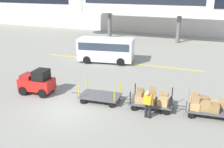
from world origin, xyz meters
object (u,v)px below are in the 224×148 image
at_px(baggage_tug, 37,82).
at_px(shuttle_van, 106,48).
at_px(baggage_handler, 148,103).
at_px(baggage_cart_tail, 207,105).
at_px(baggage_cart_lead, 100,96).
at_px(baggage_cart_middle, 152,99).

distance_m(baggage_tug, shuttle_van, 8.24).
bearing_deg(baggage_handler, baggage_tug, 175.42).
relative_size(baggage_cart_tail, shuttle_van, 0.60).
distance_m(baggage_tug, baggage_cart_tail, 10.05).
distance_m(baggage_cart_lead, shuttle_van, 8.35).
relative_size(baggage_tug, baggage_cart_tail, 0.72).
bearing_deg(baggage_cart_tail, baggage_tug, -174.69).
bearing_deg(baggage_cart_tail, baggage_handler, -151.47).
distance_m(baggage_tug, baggage_cart_middle, 7.18).
bearing_deg(baggage_handler, baggage_cart_middle, 94.14).
xyz_separation_m(baggage_cart_middle, shuttle_van, (-5.95, 7.51, 0.69)).
bearing_deg(shuttle_van, baggage_cart_tail, -39.26).
distance_m(baggage_cart_lead, baggage_handler, 3.28).
bearing_deg(baggage_handler, baggage_cart_tail, 28.53).
height_order(baggage_cart_lead, shuttle_van, shuttle_van).
relative_size(baggage_cart_middle, baggage_cart_tail, 1.00).
bearing_deg(baggage_cart_middle, baggage_tug, -174.99).
distance_m(baggage_cart_middle, baggage_cart_tail, 2.88).
height_order(baggage_cart_lead, baggage_cart_tail, baggage_cart_tail).
distance_m(baggage_cart_lead, baggage_cart_tail, 5.90).
height_order(baggage_cart_lead, baggage_cart_middle, baggage_cart_middle).
relative_size(baggage_cart_middle, baggage_handler, 1.95).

